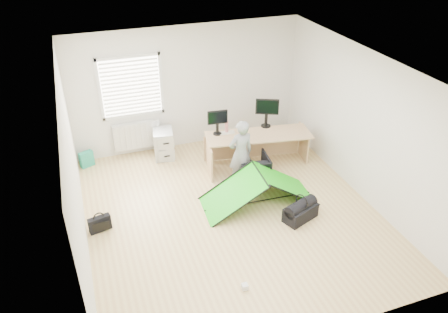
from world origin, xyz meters
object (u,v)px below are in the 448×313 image
object	(u,v)px
monitor_left	(217,126)
person	(241,153)
storage_crate	(289,134)
office_chair	(253,168)
thermos	(227,127)
kite	(259,188)
filing_cabinet	(164,144)
desk	(258,150)
duffel_bag	(300,213)
laptop_bag	(100,224)
monitor_right	(266,116)

from	to	relation	value
monitor_left	person	xyz separation A→B (m)	(0.19, -0.82, -0.24)
person	storage_crate	bearing A→B (deg)	-147.18
office_chair	storage_crate	distance (m)	1.94
thermos	storage_crate	size ratio (longest dim) A/B	0.53
monitor_left	kite	bearing A→B (deg)	-74.12
filing_cabinet	office_chair	world-z (taller)	filing_cabinet
desk	monitor_left	world-z (taller)	monitor_left
filing_cabinet	duffel_bag	bearing A→B (deg)	-49.05
thermos	person	world-z (taller)	person
laptop_bag	thermos	bearing A→B (deg)	13.41
filing_cabinet	laptop_bag	xyz separation A→B (m)	(-1.57, -2.06, -0.18)
monitor_left	laptop_bag	distance (m)	3.00
monitor_right	office_chair	xyz separation A→B (m)	(-0.61, -0.78, -0.68)
storage_crate	duffel_bag	world-z (taller)	storage_crate
office_chair	kite	xyz separation A→B (m)	(-0.18, -0.72, 0.04)
desk	kite	xyz separation A→B (m)	(-0.50, -1.21, -0.04)
desk	person	bearing A→B (deg)	-129.16
monitor_left	storage_crate	distance (m)	2.13
monitor_right	duffel_bag	distance (m)	2.37
thermos	kite	size ratio (longest dim) A/B	0.12
person	kite	size ratio (longest dim) A/B	0.66
office_chair	laptop_bag	size ratio (longest dim) A/B	1.65
thermos	monitor_left	bearing A→B (deg)	-177.63
monitor_left	monitor_right	distance (m)	1.07
desk	monitor_left	size ratio (longest dim) A/B	5.28
filing_cabinet	person	xyz separation A→B (m)	(1.18, -1.54, 0.37)
monitor_right	storage_crate	size ratio (longest dim) A/B	0.99
monitor_right	desk	bearing A→B (deg)	-110.89
desk	duffel_bag	world-z (taller)	desk
person	storage_crate	distance (m)	2.24
thermos	person	distance (m)	0.85
person	duffel_bag	bearing A→B (deg)	108.57
desk	thermos	bearing A→B (deg)	161.63
thermos	duffel_bag	bearing A→B (deg)	-75.35
person	monitor_right	bearing A→B (deg)	-141.88
person	thermos	bearing A→B (deg)	-95.40
thermos	desk	bearing A→B (deg)	-27.63
monitor_left	storage_crate	xyz separation A→B (m)	(1.91, 0.49, -0.79)
filing_cabinet	storage_crate	bearing A→B (deg)	5.43
monitor_right	laptop_bag	distance (m)	3.96
office_chair	laptop_bag	xyz separation A→B (m)	(-3.03, -0.56, -0.14)
desk	filing_cabinet	bearing A→B (deg)	159.54
person	laptop_bag	world-z (taller)	person
desk	thermos	xyz separation A→B (m)	(-0.58, 0.30, 0.49)
desk	thermos	size ratio (longest dim) A/B	8.40
laptop_bag	filing_cabinet	bearing A→B (deg)	39.90
kite	storage_crate	xyz separation A→B (m)	(1.63, 2.00, -0.19)
duffel_bag	kite	bearing A→B (deg)	104.48
thermos	monitor_right	bearing A→B (deg)	-1.07
person	office_chair	bearing A→B (deg)	-176.82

